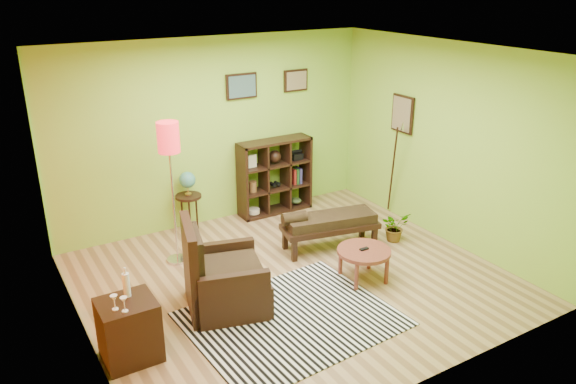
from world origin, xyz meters
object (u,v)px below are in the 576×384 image
armchair (221,282)px  bench (328,223)px  floor_lamp (169,150)px  globe_table (188,187)px  cube_shelf (276,176)px  coffee_table (364,254)px  potted_plant (394,229)px  side_cabinet (129,330)px

armchair → bench: 1.98m
floor_lamp → globe_table: size_ratio=2.05×
cube_shelf → coffee_table: bearing=-93.6°
bench → coffee_table: bearing=-95.9°
globe_table → potted_plant: 3.07m
coffee_table → armchair: (-1.79, 0.33, -0.03)m
potted_plant → side_cabinet: bearing=-170.4°
armchair → cube_shelf: 2.90m
coffee_table → bench: bearing=84.1°
coffee_table → side_cabinet: bearing=-179.2°
armchair → cube_shelf: bearing=47.7°
floor_lamp → globe_table: 1.27m
armchair → coffee_table: bearing=-10.6°
side_cabinet → bench: bearing=17.6°
side_cabinet → floor_lamp: size_ratio=0.50×
side_cabinet → globe_table: 3.02m
floor_lamp → potted_plant: bearing=-19.4°
coffee_table → floor_lamp: (-1.83, 1.67, 1.19)m
bench → side_cabinet: bearing=-162.4°
coffee_table → armchair: armchair is taller
coffee_table → cube_shelf: cube_shelf is taller
armchair → cube_shelf: cube_shelf is taller
bench → potted_plant: bench is taller
armchair → floor_lamp: floor_lamp is taller
globe_table → armchair: bearing=-102.2°
armchair → side_cabinet: size_ratio=1.13×
armchair → globe_table: size_ratio=1.16×
coffee_table → cube_shelf: bearing=86.4°
coffee_table → globe_table: (-1.32, 2.47, 0.35)m
armchair → cube_shelf: size_ratio=0.90×
side_cabinet → armchair: bearing=17.7°
coffee_table → bench: bench is taller
bench → potted_plant: 1.05m
armchair → bench: bearing=17.5°
side_cabinet → globe_table: side_cabinet is taller
cube_shelf → bench: bearing=-92.2°
floor_lamp → armchair: bearing=-88.3°
side_cabinet → cube_shelf: size_ratio=0.80×
bench → cube_shelf: bearing=87.8°
armchair → bench: armchair is taller
potted_plant → armchair: bearing=-173.8°
side_cabinet → potted_plant: (4.04, 0.69, -0.16)m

